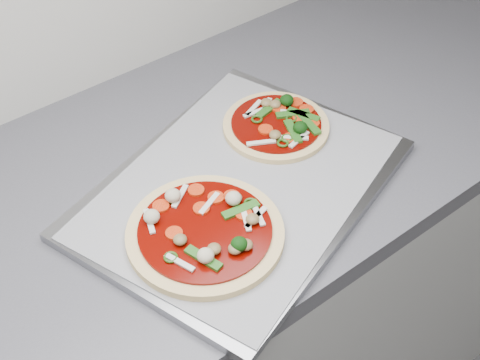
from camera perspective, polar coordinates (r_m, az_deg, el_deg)
base_cabinet at (r=1.70m, az=12.55°, el=-2.53°), size 3.60×0.60×0.86m
countertop at (r=1.41m, az=15.39°, el=9.97°), size 3.60×0.60×0.04m
baking_tray at (r=1.04m, az=-0.00°, el=-0.72°), size 0.58×0.50×0.02m
parchment at (r=1.04m, az=-0.00°, el=-0.37°), size 0.56×0.49×0.00m
pizza_left at (r=0.96m, az=-2.95°, el=-4.40°), size 0.32×0.32×0.04m
pizza_right at (r=1.13m, az=3.27°, el=4.79°), size 0.23×0.23×0.03m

